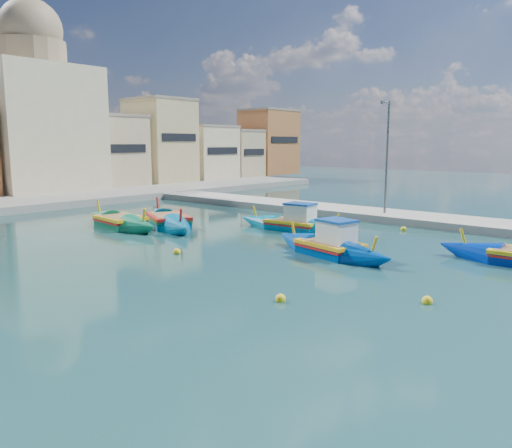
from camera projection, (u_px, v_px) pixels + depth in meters
ground at (311, 296)px, 17.37m from camera, size 160.00×160.00×0.00m
east_quay at (478, 225)px, 30.76m from camera, size 4.00×70.00×0.50m
north_townhouses at (7, 146)px, 46.97m from camera, size 83.20×7.87×10.19m
church_block at (36, 111)px, 49.31m from camera, size 10.00×10.00×19.10m
quay_street_lamp at (386, 157)px, 33.56m from camera, size 1.18×0.16×8.00m
luzzu_turquoise_cabin at (294, 225)px, 30.33m from camera, size 2.49×8.27×2.62m
luzzu_blue_cabin at (330, 248)px, 23.61m from camera, size 3.53×7.80×2.68m
luzzu_cyan_mid at (168, 222)px, 31.75m from camera, size 6.00×9.14×2.70m
luzzu_green at (120, 223)px, 31.29m from camera, size 2.88×8.27×2.55m
mooring_buoys at (221, 255)px, 23.26m from camera, size 23.70×21.30×0.36m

